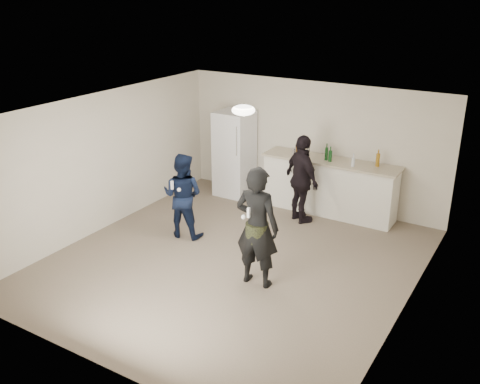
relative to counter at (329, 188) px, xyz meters
The scene contains 21 objects.
floor 2.77m from the counter, 101.34° to the right, with size 6.00×6.00×0.00m, color #6B5B4C.
ceiling 3.36m from the counter, 101.34° to the right, with size 6.00×6.00×0.00m, color silver.
wall_back 0.96m from the counter, 148.37° to the left, with size 6.00×6.00×0.00m, color beige.
wall_front 5.74m from the counter, 95.40° to the right, with size 6.00×6.00×0.00m, color beige.
wall_left 4.30m from the counter, 140.90° to the right, with size 6.00×6.00×0.00m, color beige.
wall_right 3.54m from the counter, 50.33° to the right, with size 6.00×6.00×0.00m, color beige.
counter is the anchor object (origin of this frame).
counter_top 0.55m from the counter, ahead, with size 2.68×0.64×0.04m, color #BAA690.
fridge 2.16m from the counter, behind, with size 0.70×0.70×1.80m, color white.
fridge_handle 2.05m from the counter, 166.58° to the right, with size 0.02×0.02×0.60m, color silver.
ceiling_dome 3.10m from the counter, 102.74° to the right, with size 0.36×0.36×0.16m, color white.
shaker 0.97m from the counter, 168.41° to the right, with size 0.08×0.08×0.17m, color silver.
man 2.94m from the counter, 128.49° to the right, with size 0.74×0.58×1.53m, color #101E44.
woman 3.09m from the counter, 87.89° to the right, with size 0.68×0.44×1.86m, color black.
camo_shorts 3.08m from the counter, 87.89° to the right, with size 0.34×0.34×0.28m, color #30391A.
spectator 0.78m from the counter, 114.18° to the right, with size 0.99×0.41×1.69m, color black.
remote_man 3.20m from the counter, 125.32° to the right, with size 0.04×0.04×0.15m, color white.
nunchuk_man 3.09m from the counter, 123.81° to the right, with size 0.07×0.07×0.07m, color silver.
remote_woman 3.39m from the counter, 88.05° to the right, with size 0.04×0.04×0.15m, color white.
nunchuk_woman 3.34m from the counter, 89.78° to the right, with size 0.07×0.07×0.07m, color white.
bottle_cluster 0.68m from the counter, ahead, with size 1.66×0.31×0.25m.
Camera 1 is at (4.09, -6.57, 4.23)m, focal length 40.00 mm.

